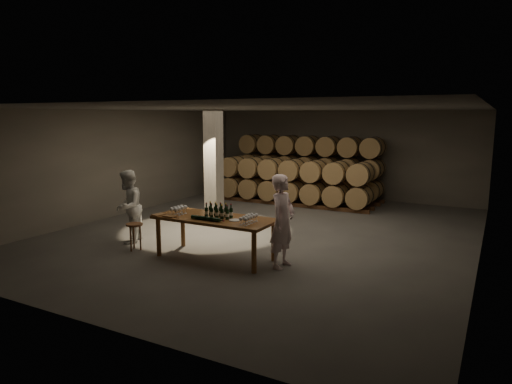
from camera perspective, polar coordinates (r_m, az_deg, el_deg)
The scene contains 15 objects.
room at distance 12.78m, azimuth -5.31°, elevation 3.09°, with size 12.00×12.00×12.00m.
tasting_table at distance 9.71m, azimuth -5.18°, elevation -3.76°, with size 2.60×1.10×0.90m.
barrel_stack_back at distance 16.86m, azimuth 6.58°, elevation 3.24°, with size 5.48×0.95×2.31m.
barrel_stack_front at distance 15.62m, azimuth 4.65°, elevation 1.41°, with size 5.48×0.95×1.57m.
bottle_cluster at distance 9.64m, azimuth -4.69°, elevation -2.55°, with size 0.60×0.23×0.31m.
lying_bottles at distance 9.40m, azimuth -6.25°, elevation -3.31°, with size 0.79×0.09×0.09m.
glass_cluster_left at distance 10.03m, azimuth -9.66°, elevation -2.04°, with size 0.20×0.42×0.19m.
glass_cluster_right at distance 9.10m, azimuth -0.91°, elevation -3.18°, with size 0.19×0.52×0.16m.
plate at distance 9.36m, azimuth -2.64°, elevation -3.53°, with size 0.25×0.25×0.01m, color white.
notebook_near at distance 9.87m, azimuth -10.69°, elevation -2.97°, with size 0.26×0.21×0.03m, color #8E5F33.
notebook_corner at distance 10.07m, azimuth -12.07°, elevation -2.78°, with size 0.20×0.26×0.02m, color #8E5F33.
pen at distance 9.72m, azimuth -9.89°, elevation -3.19°, with size 0.01×0.01×0.13m, color black.
stool at distance 10.69m, azimuth -14.95°, elevation -4.42°, with size 0.37×0.37×0.62m.
person_man at distance 9.11m, azimuth 3.32°, elevation -3.67°, with size 0.69×0.45×1.89m, color white.
person_woman at distance 11.31m, azimuth -15.69°, elevation -1.77°, with size 0.85×0.66×1.76m, color white.
Camera 1 is at (5.23, -10.38, 3.02)m, focal length 32.00 mm.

